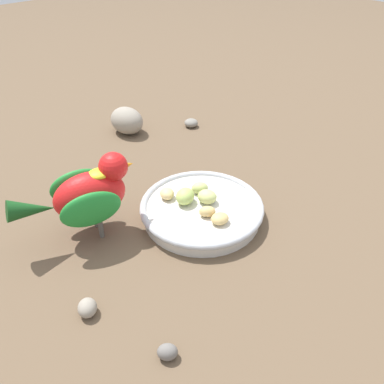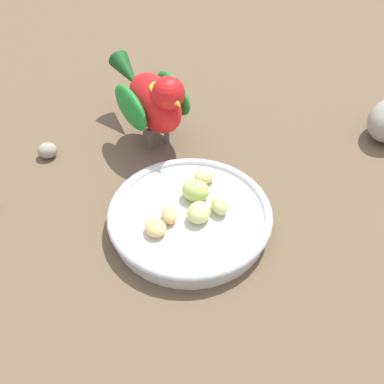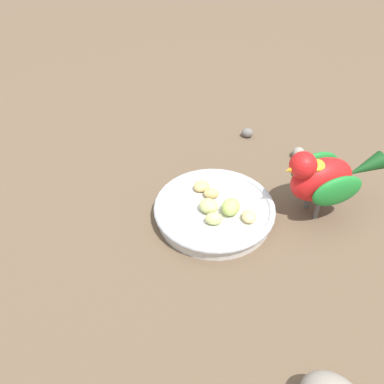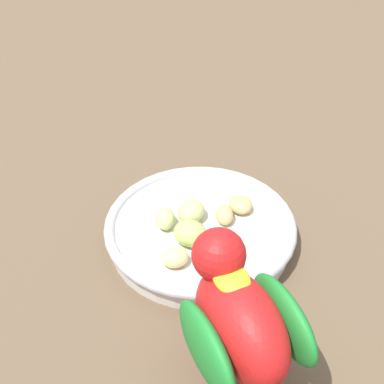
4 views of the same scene
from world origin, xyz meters
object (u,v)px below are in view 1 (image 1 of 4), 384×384
(apple_piece_1, at_px, (185,196))
(apple_piece_4, at_px, (167,194))
(apple_piece_0, at_px, (206,211))
(pebble_0, at_px, (191,123))
(apple_piece_3, at_px, (220,219))
(pebble_1, at_px, (167,352))
(apple_piece_5, at_px, (207,197))
(apple_piece_2, at_px, (200,188))
(feeding_bowl, at_px, (202,210))
(parrot, at_px, (87,194))
(pebble_2, at_px, (87,308))
(rock_large, at_px, (127,121))

(apple_piece_1, relative_size, apple_piece_4, 1.29)
(apple_piece_0, xyz_separation_m, apple_piece_1, (-0.05, -0.00, 0.00))
(apple_piece_1, bearing_deg, pebble_0, 134.70)
(apple_piece_3, distance_m, pebble_1, 0.23)
(apple_piece_5, bearing_deg, apple_piece_2, 160.08)
(feeding_bowl, bearing_deg, apple_piece_4, -154.94)
(feeding_bowl, height_order, apple_piece_4, apple_piece_4)
(apple_piece_0, distance_m, parrot, 0.19)
(apple_piece_3, relative_size, pebble_1, 1.19)
(apple_piece_2, height_order, apple_piece_3, apple_piece_2)
(feeding_bowl, distance_m, apple_piece_5, 0.02)
(apple_piece_3, distance_m, parrot, 0.21)
(apple_piece_2, height_order, pebble_2, apple_piece_2)
(apple_piece_3, xyz_separation_m, rock_large, (-0.39, 0.10, -0.00))
(apple_piece_0, height_order, parrot, parrot)
(apple_piece_5, relative_size, parrot, 0.17)
(apple_piece_2, height_order, parrot, parrot)
(apple_piece_1, bearing_deg, feeding_bowl, 28.10)
(apple_piece_5, bearing_deg, rock_large, 166.58)
(feeding_bowl, relative_size, apple_piece_4, 7.53)
(apple_piece_0, bearing_deg, feeding_bowl, 151.13)
(apple_piece_2, height_order, apple_piece_4, apple_piece_2)
(parrot, xyz_separation_m, rock_large, (-0.25, 0.25, -0.05))
(rock_large, bearing_deg, apple_piece_0, -16.42)
(apple_piece_3, xyz_separation_m, pebble_2, (-0.01, -0.24, -0.02))
(apple_piece_1, height_order, pebble_2, apple_piece_1)
(apple_piece_5, relative_size, pebble_0, 1.02)
(rock_large, bearing_deg, apple_piece_4, -23.28)
(apple_piece_1, height_order, pebble_0, apple_piece_1)
(apple_piece_3, distance_m, pebble_0, 0.39)
(apple_piece_4, relative_size, pebble_1, 1.13)
(apple_piece_3, bearing_deg, apple_piece_0, -175.81)
(feeding_bowl, height_order, parrot, parrot)
(parrot, xyz_separation_m, pebble_1, (0.25, -0.06, -0.07))
(apple_piece_3, xyz_separation_m, pebble_1, (0.11, -0.20, -0.02))
(rock_large, bearing_deg, apple_piece_3, -14.98)
(apple_piece_3, relative_size, apple_piece_5, 0.89)
(feeding_bowl, height_order, apple_piece_0, apple_piece_0)
(apple_piece_5, bearing_deg, apple_piece_4, -144.06)
(apple_piece_4, relative_size, parrot, 0.14)
(parrot, height_order, pebble_1, parrot)
(feeding_bowl, bearing_deg, pebble_0, 139.44)
(rock_large, height_order, pebble_2, rock_large)
(apple_piece_5, relative_size, pebble_1, 1.33)
(rock_large, bearing_deg, parrot, -45.11)
(pebble_2, bearing_deg, feeding_bowl, 99.01)
(apple_piece_2, bearing_deg, apple_piece_3, -23.00)
(apple_piece_0, height_order, pebble_0, apple_piece_0)
(apple_piece_5, bearing_deg, feeding_bowl, -84.83)
(parrot, relative_size, pebble_1, 7.86)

